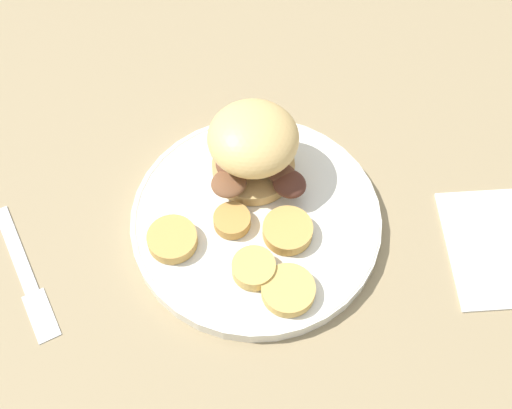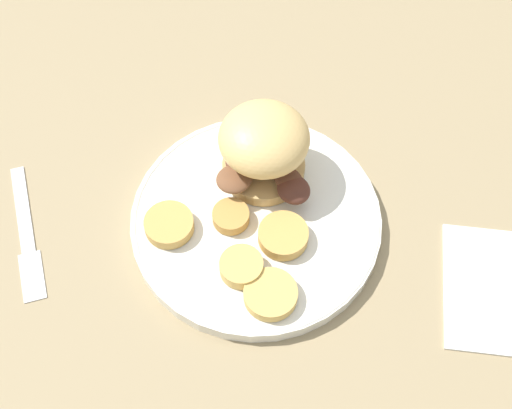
% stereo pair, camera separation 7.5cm
% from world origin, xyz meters
% --- Properties ---
extents(ground_plane, '(4.00, 4.00, 0.00)m').
position_xyz_m(ground_plane, '(0.00, 0.00, 0.00)').
color(ground_plane, '#937F5B').
extents(dinner_plate, '(0.27, 0.27, 0.02)m').
position_xyz_m(dinner_plate, '(0.00, 0.00, 0.01)').
color(dinner_plate, white).
rests_on(dinner_plate, ground_plane).
extents(sandwich, '(0.11, 0.12, 0.09)m').
position_xyz_m(sandwich, '(0.02, 0.05, 0.07)').
color(sandwich, tan).
rests_on(sandwich, dinner_plate).
extents(potato_round_0, '(0.05, 0.05, 0.01)m').
position_xyz_m(potato_round_0, '(-0.09, -0.00, 0.03)').
color(potato_round_0, tan).
rests_on(potato_round_0, dinner_plate).
extents(potato_round_1, '(0.05, 0.05, 0.02)m').
position_xyz_m(potato_round_1, '(-0.02, -0.06, 0.03)').
color(potato_round_1, tan).
rests_on(potato_round_1, dinner_plate).
extents(potato_round_2, '(0.05, 0.05, 0.02)m').
position_xyz_m(potato_round_2, '(0.02, -0.03, 0.03)').
color(potato_round_2, tan).
rests_on(potato_round_2, dinner_plate).
extents(potato_round_3, '(0.06, 0.06, 0.01)m').
position_xyz_m(potato_round_3, '(0.00, -0.10, 0.03)').
color(potato_round_3, tan).
rests_on(potato_round_3, dinner_plate).
extents(potato_round_4, '(0.04, 0.04, 0.01)m').
position_xyz_m(potato_round_4, '(-0.03, -0.00, 0.03)').
color(potato_round_4, '#BC8942').
rests_on(potato_round_4, dinner_plate).
extents(fork, '(0.04, 0.17, 0.00)m').
position_xyz_m(fork, '(-0.25, 0.03, 0.00)').
color(fork, silver).
rests_on(fork, ground_plane).
extents(napkin, '(0.13, 0.16, 0.01)m').
position_xyz_m(napkin, '(0.23, -0.11, 0.00)').
color(napkin, white).
rests_on(napkin, ground_plane).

